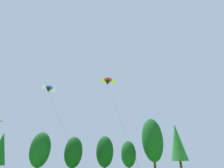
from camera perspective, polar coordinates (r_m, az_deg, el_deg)
The scene contains 9 objects.
treeline_tree_c at distance 48.97m, azimuth -33.82°, elevation -17.79°, with size 3.71×3.71×9.58m.
treeline_tree_d at distance 42.50m, azimuth -23.22°, elevation -19.76°, with size 4.33×4.33×9.37m.
treeline_tree_e at distance 43.12m, azimuth -12.99°, elevation -21.65°, with size 4.16×4.16×8.73m.
treeline_tree_f at distance 45.42m, azimuth -2.46°, elevation -21.93°, with size 4.33×4.33×9.36m.
treeline_tree_g at distance 52.16m, azimuth 5.63°, elevation -22.59°, with size 4.23×4.23×9.00m.
treeline_tree_h at distance 51.68m, azimuth 13.56°, elevation -17.88°, with size 5.88×5.88×15.10m.
treeline_tree_i at distance 56.20m, azimuth 21.28°, elevation -17.84°, with size 4.70×4.70×14.07m.
parafoil_kite_high_blue_white at distance 33.47m, azimuth -20.68°, elevation -1.52°, with size 6.60×11.17×14.47m.
parafoil_kite_mid_red_yellow at distance 29.85m, azimuth -1.45°, elevation 0.97°, with size 2.80×10.65×15.10m.
Camera 1 is at (-6.58, 5.11, 2.56)m, focal length 26.89 mm.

